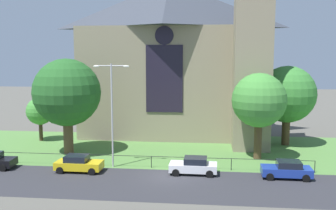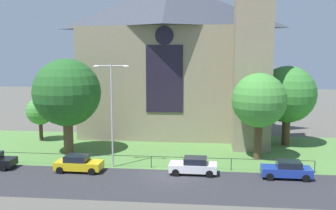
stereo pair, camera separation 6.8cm
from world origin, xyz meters
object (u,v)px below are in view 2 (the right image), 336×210
object	(u,v)px
tree_left_near	(67,93)
parked_car_yellow	(79,164)
tree_left_far	(40,111)
tree_right_far	(287,95)
parked_car_blue	(287,170)
church_building	(175,57)
parked_car_white	(194,166)
streetlamp_near	(112,104)
tree_right_near	(259,101)

from	to	relation	value
tree_left_near	parked_car_yellow	world-z (taller)	tree_left_near
tree_left_far	tree_right_far	bearing A→B (deg)	1.80
parked_car_blue	church_building	bearing A→B (deg)	-56.72
church_building	tree_right_far	size ratio (longest dim) A/B	2.80
parked_car_white	parked_car_blue	world-z (taller)	same
streetlamp_near	parked_car_blue	xyz separation A→B (m)	(15.70, -1.64, -5.31)
streetlamp_near	church_building	bearing A→B (deg)	74.72
tree_right_far	tree_right_near	xyz separation A→B (m)	(-4.05, -6.61, 0.01)
tree_left_near	parked_car_white	distance (m)	16.00
tree_left_far	streetlamp_near	bearing A→B (deg)	-41.03
parked_car_white	tree_left_far	bearing A→B (deg)	-29.54
church_building	tree_left_far	distance (m)	18.41
tree_right_far	tree_right_near	bearing A→B (deg)	-121.47
tree_left_near	tree_left_far	size ratio (longest dim) A/B	1.90
tree_left_far	parked_car_blue	xyz separation A→B (m)	(27.34, -11.77, -2.91)
streetlamp_near	tree_right_far	bearing A→B (deg)	31.56
tree_left_near	tree_right_near	bearing A→B (deg)	-0.27
church_building	tree_left_near	distance (m)	16.10
tree_left_far	streetlamp_near	size ratio (longest dim) A/B	0.55
church_building	streetlamp_near	distance (m)	17.33
church_building	tree_right_far	bearing A→B (deg)	-20.75
tree_left_near	tree_right_far	world-z (taller)	tree_left_near
tree_left_far	parked_car_yellow	world-z (taller)	tree_left_far
parked_car_yellow	tree_left_far	bearing A→B (deg)	127.80
tree_right_near	parked_car_blue	size ratio (longest dim) A/B	2.07
parked_car_yellow	parked_car_blue	xyz separation A→B (m)	(18.44, 0.10, 0.00)
streetlamp_near	parked_car_white	bearing A→B (deg)	-9.81
tree_left_near	parked_car_blue	distance (m)	23.31
parked_car_white	tree_right_far	bearing A→B (deg)	-128.69
streetlamp_near	parked_car_yellow	distance (m)	6.23
tree_right_near	church_building	bearing A→B (deg)	129.04
tree_left_far	parked_car_blue	bearing A→B (deg)	-23.30
tree_right_far	tree_right_near	world-z (taller)	tree_right_far
church_building	tree_left_near	xyz separation A→B (m)	(-10.45, -11.67, -3.73)
parked_car_yellow	parked_car_blue	world-z (taller)	same
church_building	parked_car_white	bearing A→B (deg)	-79.49
tree_right_far	tree_right_near	size ratio (longest dim) A/B	1.06
church_building	parked_car_blue	size ratio (longest dim) A/B	6.14
parked_car_yellow	parked_car_blue	bearing A→B (deg)	1.26
streetlamp_near	parked_car_yellow	size ratio (longest dim) A/B	2.30
tree_right_near	parked_car_white	size ratio (longest dim) A/B	2.07
tree_left_far	tree_right_near	xyz separation A→B (m)	(25.61, -5.68, 2.31)
streetlamp_near	tree_left_far	bearing A→B (deg)	138.97
tree_left_far	tree_right_far	world-z (taller)	tree_right_far
church_building	streetlamp_near	size ratio (longest dim) A/B	2.67
tree_left_near	parked_car_white	xyz separation A→B (m)	(13.70, -5.87, -5.80)
church_building	parked_car_blue	world-z (taller)	church_building
tree_left_near	parked_car_yellow	xyz separation A→B (m)	(3.27, -6.29, -5.80)
tree_right_far	tree_left_near	bearing A→B (deg)	-164.82
tree_left_far	parked_car_white	size ratio (longest dim) A/B	1.27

